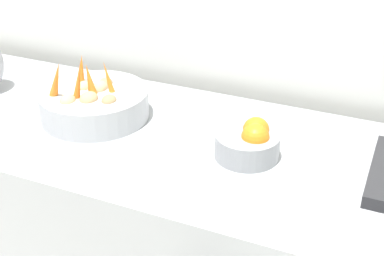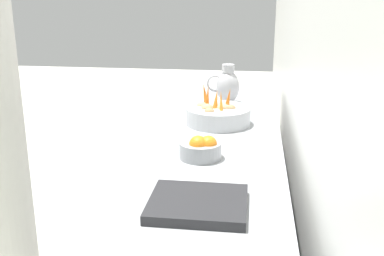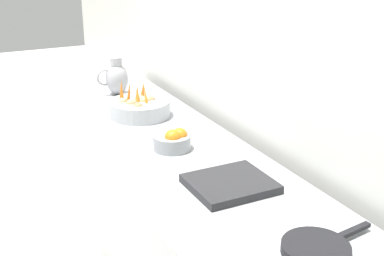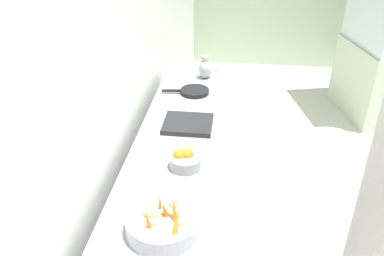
% 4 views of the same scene
% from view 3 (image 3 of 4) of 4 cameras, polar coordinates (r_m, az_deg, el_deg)
% --- Properties ---
extents(tile_wall_left, '(0.10, 7.65, 3.00)m').
position_cam_3_polar(tile_wall_left, '(2.20, 15.35, 8.61)').
color(tile_wall_left, silver).
rests_on(tile_wall_left, ground_plane).
extents(prep_counter, '(0.73, 3.04, 0.93)m').
position_cam_3_polar(prep_counter, '(2.75, -1.51, -11.64)').
color(prep_counter, '#9EA0A5').
rests_on(prep_counter, ground_plane).
extents(vegetable_colander, '(0.36, 0.36, 0.22)m').
position_cam_3_polar(vegetable_colander, '(3.03, -5.88, 2.29)').
color(vegetable_colander, '#ADAFB5').
rests_on(vegetable_colander, prep_counter).
extents(orange_bowl, '(0.19, 0.19, 0.11)m').
position_cam_3_polar(orange_bowl, '(2.54, -2.13, -1.42)').
color(orange_bowl, gray).
rests_on(orange_bowl, prep_counter).
extents(metal_pitcher_tall, '(0.21, 0.15, 0.25)m').
position_cam_3_polar(metal_pitcher_tall, '(3.46, -8.44, 5.58)').
color(metal_pitcher_tall, '#A3A3A8').
rests_on(metal_pitcher_tall, prep_counter).
extents(counter_sink_basin, '(0.34, 0.30, 0.04)m').
position_cam_3_polar(counter_sink_basin, '(2.18, 4.28, -6.24)').
color(counter_sink_basin, '#232326').
rests_on(counter_sink_basin, prep_counter).
extents(skillet_on_counter, '(0.38, 0.23, 0.03)m').
position_cam_3_polar(skillet_on_counter, '(1.81, 13.78, -12.95)').
color(skillet_on_counter, black).
rests_on(skillet_on_counter, prep_counter).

